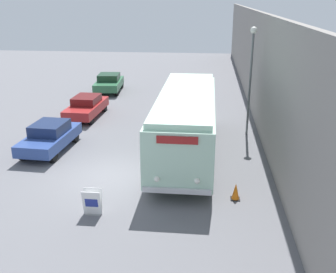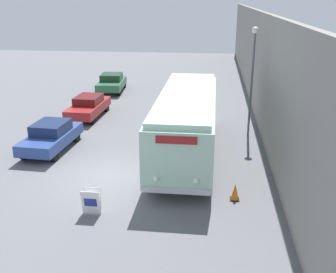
% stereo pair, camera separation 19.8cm
% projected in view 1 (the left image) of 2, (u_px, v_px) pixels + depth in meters
% --- Properties ---
extents(ground_plane, '(80.00, 80.00, 0.00)m').
position_uv_depth(ground_plane, '(110.00, 176.00, 17.13)').
color(ground_plane, slate).
extents(building_wall_right, '(0.30, 60.00, 6.51)m').
position_uv_depth(building_wall_right, '(258.00, 66.00, 24.68)').
color(building_wall_right, gray).
rests_on(building_wall_right, ground_plane).
extents(vintage_bus, '(2.69, 10.43, 3.11)m').
position_uv_depth(vintage_bus, '(186.00, 120.00, 18.95)').
color(vintage_bus, black).
rests_on(vintage_bus, ground_plane).
extents(sign_board, '(0.67, 0.36, 0.97)m').
position_uv_depth(sign_board, '(92.00, 203.00, 13.99)').
color(sign_board, gray).
rests_on(sign_board, ground_plane).
extents(streetlamp, '(0.36, 0.36, 5.92)m').
position_uv_depth(streetlamp, '(251.00, 66.00, 21.12)').
color(streetlamp, '#595E60').
rests_on(streetlamp, ground_plane).
extents(parked_car_near, '(2.02, 4.22, 1.44)m').
position_uv_depth(parked_car_near, '(50.00, 137.00, 19.78)').
color(parked_car_near, black).
rests_on(parked_car_near, ground_plane).
extents(parked_car_mid, '(1.87, 4.35, 1.37)m').
position_uv_depth(parked_car_mid, '(87.00, 106.00, 25.31)').
color(parked_car_mid, black).
rests_on(parked_car_mid, ground_plane).
extents(parked_car_far, '(2.24, 4.24, 1.45)m').
position_uv_depth(parked_car_far, '(109.00, 83.00, 32.07)').
color(parked_car_far, black).
rests_on(parked_car_far, ground_plane).
extents(traffic_cone, '(0.36, 0.36, 0.67)m').
position_uv_depth(traffic_cone, '(236.00, 192.00, 15.07)').
color(traffic_cone, black).
rests_on(traffic_cone, ground_plane).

